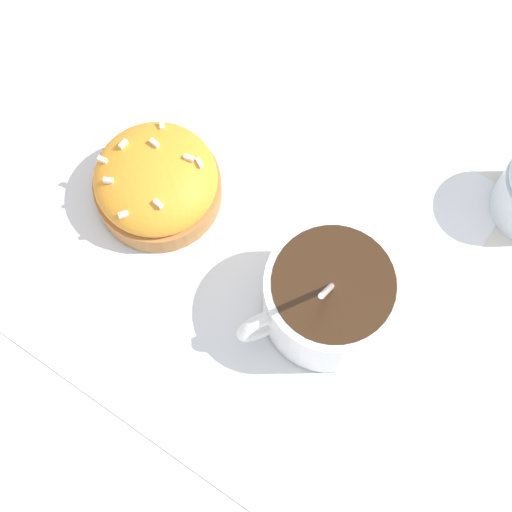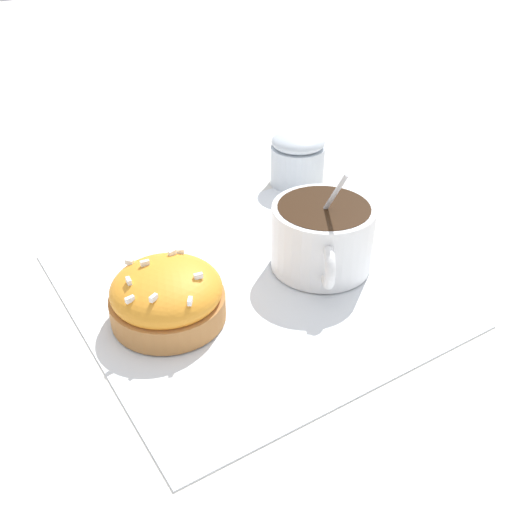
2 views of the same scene
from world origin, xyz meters
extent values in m
plane|color=silver|center=(0.00, 0.00, 0.00)|extent=(3.00, 3.00, 0.00)
cube|color=white|center=(0.00, 0.00, 0.00)|extent=(0.31, 0.32, 0.00)
cylinder|color=white|center=(-0.08, 0.00, 0.03)|extent=(0.09, 0.09, 0.06)
cylinder|color=#331E0F|center=(-0.08, 0.00, 0.06)|extent=(0.08, 0.08, 0.01)
torus|color=white|center=(-0.05, 0.04, 0.03)|extent=(0.03, 0.04, 0.04)
ellipsoid|color=silver|center=(-0.08, 0.03, 0.01)|extent=(0.02, 0.03, 0.01)
cylinder|color=silver|center=(-0.08, 0.00, 0.06)|extent=(0.01, 0.05, 0.09)
cylinder|color=#B2753D|center=(0.08, 0.01, 0.01)|extent=(0.09, 0.09, 0.02)
ellipsoid|color=orange|center=(0.08, 0.01, 0.03)|extent=(0.09, 0.09, 0.04)
cube|color=white|center=(0.10, -0.02, 0.05)|extent=(0.01, 0.01, 0.00)
cube|color=white|center=(0.10, 0.03, 0.05)|extent=(0.01, 0.01, 0.00)
cube|color=white|center=(0.06, -0.01, 0.05)|extent=(0.01, 0.01, 0.00)
cube|color=white|center=(0.07, 0.05, 0.04)|extent=(0.01, 0.01, 0.00)
cube|color=white|center=(0.06, 0.03, 0.05)|extent=(0.01, 0.00, 0.00)
cube|color=white|center=(0.11, 0.01, 0.05)|extent=(0.00, 0.01, 0.00)
cube|color=white|center=(0.09, -0.01, 0.05)|extent=(0.01, 0.00, 0.00)
cube|color=white|center=(0.05, -0.02, 0.05)|extent=(0.01, 0.01, 0.00)
cube|color=white|center=(0.11, 0.02, 0.04)|extent=(0.01, 0.00, 0.00)
camera|label=1|loc=(-0.14, 0.16, 0.60)|focal=60.00mm
camera|label=2|loc=(0.19, 0.38, 0.32)|focal=42.00mm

